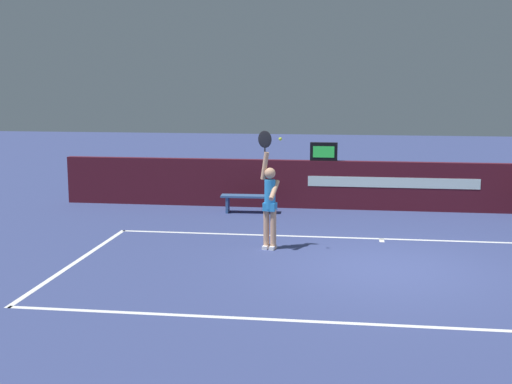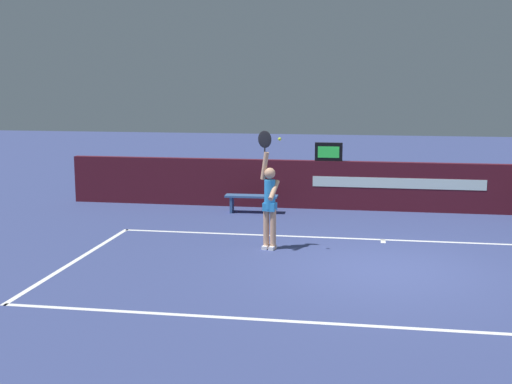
{
  "view_description": "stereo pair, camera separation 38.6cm",
  "coord_description": "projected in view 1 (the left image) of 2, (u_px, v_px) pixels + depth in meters",
  "views": [
    {
      "loc": [
        -0.76,
        -11.84,
        3.33
      ],
      "look_at": [
        -2.55,
        1.16,
        1.14
      ],
      "focal_mm": 46.9,
      "sensor_mm": 36.0,
      "label": 1
    },
    {
      "loc": [
        -0.38,
        -11.79,
        3.33
      ],
      "look_at": [
        -2.55,
        1.16,
        1.14
      ],
      "focal_mm": 46.9,
      "sensor_mm": 36.0,
      "label": 2
    }
  ],
  "objects": [
    {
      "name": "ground_plane",
      "position": [
        387.0,
        268.0,
        12.02
      ],
      "size": [
        60.0,
        60.0,
        0.0
      ],
      "primitive_type": "plane",
      "color": "navy"
    },
    {
      "name": "court_lines",
      "position": [
        388.0,
        273.0,
        11.72
      ],
      "size": [
        11.53,
        5.26,
        0.0
      ],
      "color": "white",
      "rests_on": "ground"
    },
    {
      "name": "tennis_ball",
      "position": [
        280.0,
        139.0,
        12.71
      ],
      "size": [
        0.06,
        0.06,
        0.06
      ],
      "color": "#C9E531"
    },
    {
      "name": "tennis_player",
      "position": [
        270.0,
        201.0,
        13.23
      ],
      "size": [
        0.44,
        0.46,
        2.37
      ],
      "color": "tan",
      "rests_on": "ground"
    },
    {
      "name": "speed_display",
      "position": [
        324.0,
        152.0,
        17.37
      ],
      "size": [
        0.71,
        0.15,
        0.47
      ],
      "color": "black",
      "rests_on": "back_wall"
    },
    {
      "name": "back_wall",
      "position": [
        376.0,
        186.0,
        17.33
      ],
      "size": [
        16.71,
        0.22,
        1.27
      ],
      "color": "#46121D",
      "rests_on": "ground"
    },
    {
      "name": "courtside_bench_near",
      "position": [
        247.0,
        200.0,
        16.97
      ],
      "size": [
        1.34,
        0.4,
        0.46
      ],
      "color": "#36598D",
      "rests_on": "ground"
    }
  ]
}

